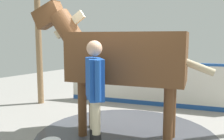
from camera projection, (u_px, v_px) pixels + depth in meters
The scene contains 6 objects.
ground_plane at pixel (121, 135), 4.70m from camera, with size 16.00×16.00×0.02m, color gray.
wet_patch at pixel (126, 136), 4.61m from camera, with size 3.36×3.36×0.00m, color #42444C.
barrier_wall at pixel (150, 85), 6.62m from camera, with size 1.43×4.39×1.18m.
roof_post_near at pixel (39, 46), 6.70m from camera, with size 0.16×0.16×3.17m, color olive.
horse at pixel (121, 57), 4.46m from camera, with size 1.44×3.30×2.53m.
handler at pixel (95, 89), 3.82m from camera, with size 0.50×0.56×1.78m.
Camera 1 is at (-3.70, -2.56, 1.83)m, focal length 39.80 mm.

